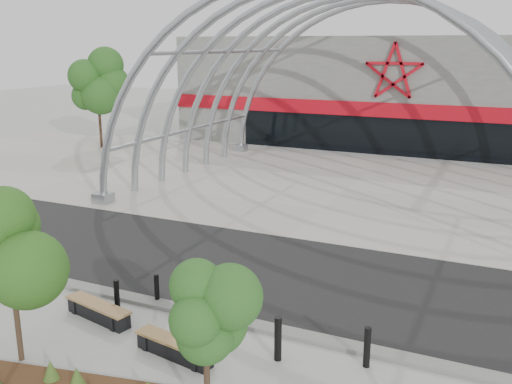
{
  "coord_description": "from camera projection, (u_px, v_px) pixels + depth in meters",
  "views": [
    {
      "loc": [
        7.87,
        -13.04,
        7.51
      ],
      "look_at": [
        0.0,
        4.0,
        2.6
      ],
      "focal_mm": 40.0,
      "sensor_mm": 36.0,
      "label": 1
    }
  ],
  "objects": [
    {
      "name": "vault_canopy",
      "position": [
        347.0,
        189.0,
        30.15
      ],
      "size": [
        20.8,
        15.8,
        20.36
      ],
      "color": "#93989E",
      "rests_on": "ground"
    },
    {
      "name": "forecourt",
      "position": [
        347.0,
        189.0,
        30.15
      ],
      "size": [
        60.0,
        17.0,
        0.04
      ],
      "primitive_type": "cube",
      "color": "#AAA599",
      "rests_on": "ground"
    },
    {
      "name": "bollard_1",
      "position": [
        117.0,
        296.0,
        16.34
      ],
      "size": [
        0.16,
        0.16,
        0.97
      ],
      "primitive_type": "cylinder",
      "color": "black",
      "rests_on": "ground"
    },
    {
      "name": "street_tree_1",
      "position": [
        205.0,
        302.0,
        10.93
      ],
      "size": [
        1.59,
        1.59,
        3.76
      ],
      "color": "#312217",
      "rests_on": "ground"
    },
    {
      "name": "bollard_0",
      "position": [
        2.0,
        283.0,
        17.16
      ],
      "size": [
        0.16,
        0.16,
        1.0
      ],
      "primitive_type": "cylinder",
      "color": "black",
      "rests_on": "ground"
    },
    {
      "name": "bench_1",
      "position": [
        174.0,
        349.0,
        14.02
      ],
      "size": [
        2.28,
        0.87,
        0.47
      ],
      "color": "black",
      "rests_on": "ground"
    },
    {
      "name": "kerb",
      "position": [
        194.0,
        312.0,
        16.31
      ],
      "size": [
        60.0,
        0.5,
        0.12
      ],
      "primitive_type": "cube",
      "color": "slate",
      "rests_on": "ground"
    },
    {
      "name": "bollard_2",
      "position": [
        157.0,
        289.0,
        16.9
      ],
      "size": [
        0.15,
        0.15,
        0.91
      ],
      "primitive_type": "cylinder",
      "color": "black",
      "rests_on": "ground"
    },
    {
      "name": "street_tree_0",
      "position": [
        8.0,
        243.0,
        13.2
      ],
      "size": [
        1.85,
        1.85,
        4.21
      ],
      "color": "#33261A",
      "rests_on": "ground"
    },
    {
      "name": "arena_building",
      "position": [
        412.0,
        89.0,
        44.91
      ],
      "size": [
        34.0,
        15.24,
        8.0
      ],
      "color": "slate",
      "rests_on": "ground"
    },
    {
      "name": "bg_tree_0",
      "position": [
        97.0,
        84.0,
        41.05
      ],
      "size": [
        3.0,
        3.0,
        6.45
      ],
      "color": "#311E14",
      "rests_on": "ground"
    },
    {
      "name": "bench_0",
      "position": [
        98.0,
        312.0,
        15.94
      ],
      "size": [
        2.34,
        0.97,
        0.48
      ],
      "color": "black",
      "rests_on": "ground"
    },
    {
      "name": "bollard_4",
      "position": [
        367.0,
        347.0,
        13.53
      ],
      "size": [
        0.16,
        0.16,
        1.02
      ],
      "primitive_type": "cylinder",
      "color": "black",
      "rests_on": "ground"
    },
    {
      "name": "road",
      "position": [
        250.0,
        268.0,
        19.62
      ],
      "size": [
        140.0,
        7.0,
        0.02
      ],
      "primitive_type": "cube",
      "color": "black",
      "rests_on": "ground"
    },
    {
      "name": "bollard_3",
      "position": [
        278.0,
        339.0,
        13.81
      ],
      "size": [
        0.18,
        0.18,
        1.14
      ],
      "primitive_type": "cylinder",
      "color": "black",
      "rests_on": "ground"
    },
    {
      "name": "ground",
      "position": [
        198.0,
        310.0,
        16.55
      ],
      "size": [
        140.0,
        140.0,
        0.0
      ],
      "primitive_type": "plane",
      "color": "#9B9C96",
      "rests_on": "ground"
    }
  ]
}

